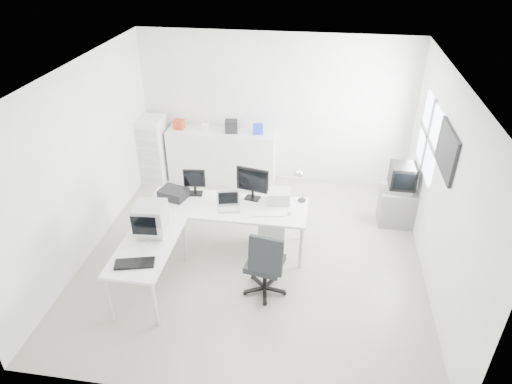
# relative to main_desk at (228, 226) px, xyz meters

# --- Properties ---
(floor) EXTENTS (5.00, 5.00, 0.01)m
(floor) POSITION_rel_main_desk_xyz_m (0.44, -0.16, -0.38)
(floor) COLOR beige
(floor) RESTS_ON ground
(ceiling) EXTENTS (5.00, 5.00, 0.01)m
(ceiling) POSITION_rel_main_desk_xyz_m (0.44, -0.16, 2.42)
(ceiling) COLOR white
(ceiling) RESTS_ON back_wall
(back_wall) EXTENTS (5.00, 0.02, 2.80)m
(back_wall) POSITION_rel_main_desk_xyz_m (0.44, 2.34, 1.02)
(back_wall) COLOR white
(back_wall) RESTS_ON floor
(left_wall) EXTENTS (0.02, 5.00, 2.80)m
(left_wall) POSITION_rel_main_desk_xyz_m (-2.06, -0.16, 1.02)
(left_wall) COLOR white
(left_wall) RESTS_ON floor
(right_wall) EXTENTS (0.02, 5.00, 2.80)m
(right_wall) POSITION_rel_main_desk_xyz_m (2.94, -0.16, 1.02)
(right_wall) COLOR white
(right_wall) RESTS_ON floor
(window) EXTENTS (0.02, 1.20, 1.10)m
(window) POSITION_rel_main_desk_xyz_m (2.92, 1.04, 1.23)
(window) COLOR white
(window) RESTS_ON right_wall
(wall_picture) EXTENTS (0.04, 0.90, 0.60)m
(wall_picture) POSITION_rel_main_desk_xyz_m (2.91, -0.06, 1.52)
(wall_picture) COLOR black
(wall_picture) RESTS_ON right_wall
(main_desk) EXTENTS (2.40, 0.80, 0.75)m
(main_desk) POSITION_rel_main_desk_xyz_m (0.00, 0.00, 0.00)
(main_desk) COLOR white
(main_desk) RESTS_ON floor
(side_desk) EXTENTS (0.70, 1.40, 0.75)m
(side_desk) POSITION_rel_main_desk_xyz_m (-0.85, -1.10, 0.00)
(side_desk) COLOR white
(side_desk) RESTS_ON floor
(drawer_pedestal) EXTENTS (0.40, 0.50, 0.60)m
(drawer_pedestal) POSITION_rel_main_desk_xyz_m (0.70, 0.05, -0.08)
(drawer_pedestal) COLOR white
(drawer_pedestal) RESTS_ON floor
(inkjet_printer) EXTENTS (0.47, 0.41, 0.14)m
(inkjet_printer) POSITION_rel_main_desk_xyz_m (-0.85, 0.10, 0.45)
(inkjet_printer) COLOR black
(inkjet_printer) RESTS_ON main_desk
(lcd_monitor_small) EXTENTS (0.35, 0.23, 0.42)m
(lcd_monitor_small) POSITION_rel_main_desk_xyz_m (-0.55, 0.25, 0.58)
(lcd_monitor_small) COLOR black
(lcd_monitor_small) RESTS_ON main_desk
(lcd_monitor_large) EXTENTS (0.53, 0.30, 0.52)m
(lcd_monitor_large) POSITION_rel_main_desk_xyz_m (0.35, 0.25, 0.64)
(lcd_monitor_large) COLOR black
(lcd_monitor_large) RESTS_ON main_desk
(laptop) EXTENTS (0.38, 0.39, 0.21)m
(laptop) POSITION_rel_main_desk_xyz_m (0.05, -0.10, 0.48)
(laptop) COLOR #B7B7BA
(laptop) RESTS_ON main_desk
(white_keyboard) EXTENTS (0.42, 0.20, 0.02)m
(white_keyboard) POSITION_rel_main_desk_xyz_m (0.65, -0.15, 0.38)
(white_keyboard) COLOR white
(white_keyboard) RESTS_ON main_desk
(white_mouse) EXTENTS (0.07, 0.07, 0.07)m
(white_mouse) POSITION_rel_main_desk_xyz_m (0.95, -0.10, 0.41)
(white_mouse) COLOR white
(white_mouse) RESTS_ON main_desk
(laser_printer) EXTENTS (0.37, 0.33, 0.19)m
(laser_printer) POSITION_rel_main_desk_xyz_m (0.75, 0.22, 0.47)
(laser_printer) COLOR #BDBDBD
(laser_printer) RESTS_ON main_desk
(desk_lamp) EXTENTS (0.19, 0.19, 0.48)m
(desk_lamp) POSITION_rel_main_desk_xyz_m (1.10, 0.30, 0.62)
(desk_lamp) COLOR silver
(desk_lamp) RESTS_ON main_desk
(crt_monitor) EXTENTS (0.41, 0.41, 0.44)m
(crt_monitor) POSITION_rel_main_desk_xyz_m (-0.85, -0.85, 0.60)
(crt_monitor) COLOR #B7B7BA
(crt_monitor) RESTS_ON side_desk
(black_keyboard) EXTENTS (0.52, 0.31, 0.03)m
(black_keyboard) POSITION_rel_main_desk_xyz_m (-0.85, -1.50, 0.39)
(black_keyboard) COLOR black
(black_keyboard) RESTS_ON side_desk
(office_chair) EXTENTS (0.70, 0.70, 1.06)m
(office_chair) POSITION_rel_main_desk_xyz_m (0.70, -0.92, 0.15)
(office_chair) COLOR #212426
(office_chair) RESTS_ON floor
(tv_cabinet) EXTENTS (0.58, 0.47, 0.63)m
(tv_cabinet) POSITION_rel_main_desk_xyz_m (2.66, 1.06, -0.06)
(tv_cabinet) COLOR slate
(tv_cabinet) RESTS_ON floor
(crt_tv) EXTENTS (0.50, 0.48, 0.45)m
(crt_tv) POSITION_rel_main_desk_xyz_m (2.66, 1.06, 0.48)
(crt_tv) COLOR black
(crt_tv) RESTS_ON tv_cabinet
(sideboard) EXTENTS (2.04, 0.51, 1.02)m
(sideboard) POSITION_rel_main_desk_xyz_m (-0.54, 2.08, 0.14)
(sideboard) COLOR white
(sideboard) RESTS_ON floor
(clutter_box_a) EXTENTS (0.20, 0.18, 0.18)m
(clutter_box_a) POSITION_rel_main_desk_xyz_m (-1.34, 2.08, 0.73)
(clutter_box_a) COLOR red
(clutter_box_a) RESTS_ON sideboard
(clutter_box_b) EXTENTS (0.12, 0.11, 0.12)m
(clutter_box_b) POSITION_rel_main_desk_xyz_m (-0.84, 2.08, 0.71)
(clutter_box_b) COLOR white
(clutter_box_b) RESTS_ON sideboard
(clutter_box_c) EXTENTS (0.26, 0.24, 0.23)m
(clutter_box_c) POSITION_rel_main_desk_xyz_m (-0.34, 2.08, 0.76)
(clutter_box_c) COLOR black
(clutter_box_c) RESTS_ON sideboard
(clutter_box_d) EXTENTS (0.20, 0.18, 0.18)m
(clutter_box_d) POSITION_rel_main_desk_xyz_m (0.16, 2.08, 0.73)
(clutter_box_d) COLOR #1A33B9
(clutter_box_d) RESTS_ON sideboard
(clutter_bottle) EXTENTS (0.07, 0.07, 0.22)m
(clutter_bottle) POSITION_rel_main_desk_xyz_m (-1.64, 2.12, 0.76)
(clutter_bottle) COLOR white
(clutter_bottle) RESTS_ON sideboard
(filing_cabinet) EXTENTS (0.45, 0.53, 1.27)m
(filing_cabinet) POSITION_rel_main_desk_xyz_m (-1.84, 1.91, 0.26)
(filing_cabinet) COLOR white
(filing_cabinet) RESTS_ON floor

